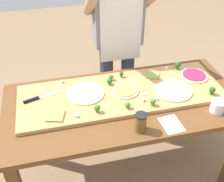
% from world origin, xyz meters
% --- Properties ---
extents(ground_plane, '(8.00, 8.00, 0.00)m').
position_xyz_m(ground_plane, '(0.00, 0.00, 0.00)').
color(ground_plane, '#896B4C').
extents(prep_table, '(1.69, 0.80, 0.77)m').
position_xyz_m(prep_table, '(0.00, 0.00, 0.67)').
color(prep_table, brown).
rests_on(prep_table, ground).
extents(cutting_board, '(1.47, 0.50, 0.03)m').
position_xyz_m(cutting_board, '(-0.00, 0.07, 0.78)').
color(cutting_board, tan).
rests_on(cutting_board, prep_table).
extents(chefs_knife, '(0.29, 0.11, 0.02)m').
position_xyz_m(chefs_knife, '(-0.59, 0.13, 0.80)').
color(chefs_knife, '#B7BABF').
rests_on(chefs_knife, cutting_board).
extents(pizza_whole_white_garlic, '(0.27, 0.27, 0.02)m').
position_xyz_m(pizza_whole_white_garlic, '(0.37, -0.01, 0.80)').
color(pizza_whole_white_garlic, beige).
rests_on(pizza_whole_white_garlic, cutting_board).
extents(pizza_whole_cheese_artichoke, '(0.27, 0.27, 0.02)m').
position_xyz_m(pizza_whole_cheese_artichoke, '(-0.26, 0.11, 0.80)').
color(pizza_whole_cheese_artichoke, beige).
rests_on(pizza_whole_cheese_artichoke, cutting_board).
extents(pizza_whole_pesto_green, '(0.19, 0.19, 0.02)m').
position_xyz_m(pizza_whole_pesto_green, '(0.03, 0.07, 0.80)').
color(pizza_whole_pesto_green, beige).
rests_on(pizza_whole_pesto_green, cutting_board).
extents(pizza_whole_beet_magenta, '(0.21, 0.21, 0.02)m').
position_xyz_m(pizza_whole_beet_magenta, '(0.60, 0.13, 0.80)').
color(pizza_whole_beet_magenta, beige).
rests_on(pizza_whole_beet_magenta, cutting_board).
extents(pizza_slice_far_right, '(0.14, 0.14, 0.01)m').
position_xyz_m(pizza_slice_far_right, '(-0.49, -0.08, 0.80)').
color(pizza_slice_far_right, '#899E4C').
rests_on(pizza_slice_far_right, cutting_board).
extents(pizza_slice_near_left, '(0.13, 0.13, 0.01)m').
position_xyz_m(pizza_slice_near_left, '(0.29, 0.21, 0.80)').
color(pizza_slice_near_left, '#899E4C').
rests_on(pizza_slice_near_left, cutting_board).
extents(broccoli_floret_center_left, '(0.04, 0.04, 0.05)m').
position_xyz_m(broccoli_floret_center_left, '(-0.04, 0.24, 0.82)').
color(broccoli_floret_center_left, '#487A23').
rests_on(broccoli_floret_center_left, cutting_board).
extents(broccoli_floret_front_mid, '(0.04, 0.04, 0.05)m').
position_xyz_m(broccoli_floret_front_mid, '(-0.01, -0.11, 0.82)').
color(broccoli_floret_front_mid, '#487A23').
rests_on(broccoli_floret_front_mid, cutting_board).
extents(broccoli_floret_back_left, '(0.05, 0.05, 0.06)m').
position_xyz_m(broccoli_floret_back_left, '(0.61, -0.11, 0.83)').
color(broccoli_floret_back_left, '#2C5915').
rests_on(broccoli_floret_back_left, cutting_board).
extents(broccoli_floret_front_right, '(0.04, 0.04, 0.06)m').
position_xyz_m(broccoli_floret_front_right, '(0.16, -0.12, 0.83)').
color(broccoli_floret_front_right, '#487A23').
rests_on(broccoli_floret_front_right, cutting_board).
extents(broccoli_floret_back_right, '(0.03, 0.03, 0.05)m').
position_xyz_m(broccoli_floret_back_right, '(0.05, 0.25, 0.82)').
color(broccoli_floret_back_right, '#2C5915').
rests_on(broccoli_floret_back_right, cutting_board).
extents(broccoli_floret_back_mid, '(0.04, 0.04, 0.06)m').
position_xyz_m(broccoli_floret_back_mid, '(-0.21, -0.10, 0.83)').
color(broccoli_floret_back_mid, '#487A23').
rests_on(broccoli_floret_back_mid, cutting_board).
extents(broccoli_floret_center_right, '(0.04, 0.04, 0.06)m').
position_xyz_m(broccoli_floret_center_right, '(-0.06, 0.18, 0.83)').
color(broccoli_floret_center_right, '#366618').
rests_on(broccoli_floret_center_right, cutting_board).
extents(broccoli_floret_front_left, '(0.05, 0.05, 0.07)m').
position_xyz_m(broccoli_floret_front_left, '(0.51, 0.26, 0.83)').
color(broccoli_floret_front_left, '#2C5915').
rests_on(broccoli_floret_front_left, cutting_board).
extents(cheese_crumble_a, '(0.03, 0.03, 0.02)m').
position_xyz_m(cheese_crumble_a, '(-0.41, 0.29, 0.80)').
color(cheese_crumble_a, silver).
rests_on(cheese_crumble_a, cutting_board).
extents(cheese_crumble_b, '(0.03, 0.03, 0.02)m').
position_xyz_m(cheese_crumble_b, '(0.43, 0.28, 0.80)').
color(cheese_crumble_b, white).
rests_on(cheese_crumble_b, cutting_board).
extents(cheese_crumble_c, '(0.03, 0.03, 0.02)m').
position_xyz_m(cheese_crumble_c, '(0.21, -0.07, 0.80)').
color(cheese_crumble_c, silver).
rests_on(cheese_crumble_c, cutting_board).
extents(cheese_crumble_d, '(0.02, 0.02, 0.01)m').
position_xyz_m(cheese_crumble_d, '(0.14, -0.01, 0.80)').
color(cheese_crumble_d, white).
rests_on(cheese_crumble_d, cutting_board).
extents(cheese_crumble_e, '(0.03, 0.03, 0.02)m').
position_xyz_m(cheese_crumble_e, '(0.12, -0.06, 0.80)').
color(cheese_crumble_e, silver).
rests_on(cheese_crumble_e, cutting_board).
extents(cheese_crumble_f, '(0.03, 0.03, 0.02)m').
position_xyz_m(cheese_crumble_f, '(-0.35, -0.12, 0.80)').
color(cheese_crumble_f, silver).
rests_on(cheese_crumble_f, cutting_board).
extents(flour_cup, '(0.10, 0.10, 0.08)m').
position_xyz_m(flour_cup, '(0.58, -0.25, 0.80)').
color(flour_cup, white).
rests_on(flour_cup, prep_table).
extents(sauce_jar, '(0.08, 0.08, 0.13)m').
position_xyz_m(sauce_jar, '(0.02, -0.30, 0.83)').
color(sauce_jar, brown).
rests_on(sauce_jar, prep_table).
extents(recipe_note, '(0.13, 0.17, 0.00)m').
position_xyz_m(recipe_note, '(0.23, -0.30, 0.77)').
color(recipe_note, white).
rests_on(recipe_note, prep_table).
extents(cook_center, '(0.54, 0.39, 1.67)m').
position_xyz_m(cook_center, '(0.11, 0.62, 1.00)').
color(cook_center, '#333847').
rests_on(cook_center, ground).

